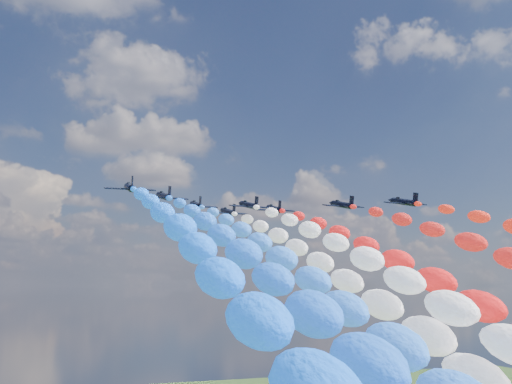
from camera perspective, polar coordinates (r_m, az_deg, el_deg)
name	(u,v)px	position (r m, az deg, el deg)	size (l,w,h in m)	color
jet_0	(130,187)	(114.24, -11.76, 0.42)	(9.13, 12.24, 2.70)	black
trail_0	(239,331)	(49.06, -1.59, -12.88)	(5.77, 126.20, 46.45)	#1462FF
jet_1	(164,196)	(124.11, -8.61, -0.39)	(9.13, 12.24, 2.70)	black
trail_1	(291,322)	(60.11, 3.29, -12.11)	(5.77, 126.20, 46.45)	blue
jet_2	(196,205)	(136.89, -5.63, -1.22)	(9.13, 12.24, 2.70)	black
trail_2	(328,316)	(74.14, 6.75, -11.43)	(5.77, 126.20, 46.45)	blue
jet_3	(249,205)	(136.48, -0.68, -1.24)	(9.13, 12.24, 2.70)	black
trail_3	(427,315)	(76.64, 15.70, -11.08)	(5.77, 126.20, 46.45)	white
jet_4	(228,212)	(148.99, -2.63, -1.87)	(9.13, 12.24, 2.70)	black
trail_4	(364,311)	(87.66, 10.13, -10.94)	(5.77, 126.20, 46.45)	white
jet_5	(274,209)	(143.07, 1.70, -1.59)	(9.13, 12.24, 2.70)	black
trail_5	(458,313)	(84.63, 18.37, -10.72)	(5.77, 126.20, 46.45)	red
jet_6	(342,205)	(137.05, 8.07, -1.19)	(9.13, 12.24, 2.70)	black
jet_7	(404,202)	(135.06, 13.69, -0.91)	(9.13, 12.24, 2.70)	black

